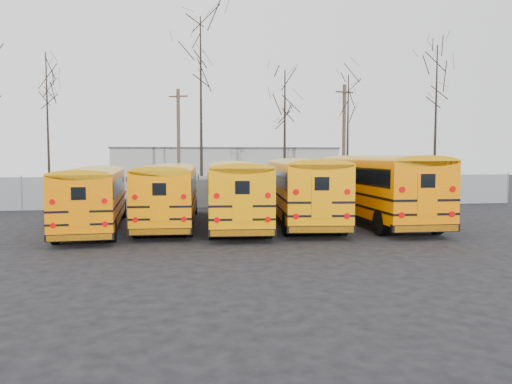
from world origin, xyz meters
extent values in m
plane|color=black|center=(0.00, 0.00, 0.00)|extent=(120.00, 120.00, 0.00)
cube|color=gray|center=(0.00, 12.00, 1.00)|extent=(40.00, 0.04, 2.00)
cube|color=#A3A29E|center=(2.00, 32.00, 2.00)|extent=(22.00, 8.00, 4.00)
cylinder|color=black|center=(-7.20, -0.32, 0.46)|extent=(0.31, 0.93, 0.91)
cylinder|color=black|center=(-5.14, -0.20, 0.46)|extent=(0.31, 0.93, 0.91)
cylinder|color=black|center=(-7.64, 7.34, 0.46)|extent=(0.31, 0.93, 0.91)
cylinder|color=black|center=(-5.58, 7.46, 0.46)|extent=(0.31, 0.93, 0.91)
cube|color=orange|center=(-6.34, 2.70, 1.53)|extent=(2.77, 8.61, 2.15)
cube|color=orange|center=(-6.63, 7.72, 0.91)|extent=(2.14, 1.67, 0.91)
cube|color=black|center=(-6.33, 2.52, 2.01)|extent=(2.75, 7.70, 0.64)
cube|color=black|center=(-6.39, 3.48, 0.87)|extent=(2.89, 10.18, 0.08)
cube|color=black|center=(-6.39, 3.48, 1.32)|extent=(2.89, 10.18, 0.08)
cube|color=black|center=(-6.10, -1.44, 0.41)|extent=(2.35, 0.34, 0.26)
cube|color=black|center=(-6.67, 8.45, 0.41)|extent=(2.20, 0.31, 0.24)
cube|color=orange|center=(-6.10, -1.54, 1.51)|extent=(0.69, 0.08, 1.42)
cylinder|color=#B20505|center=(-6.96, -1.60, 0.87)|extent=(0.20, 0.05, 0.20)
cylinder|color=#B20505|center=(-5.23, -1.50, 0.87)|extent=(0.20, 0.05, 0.20)
cylinder|color=#B20505|center=(-6.96, -1.60, 1.69)|extent=(0.20, 0.05, 0.20)
cylinder|color=#B20505|center=(-5.23, -1.50, 1.69)|extent=(0.20, 0.05, 0.20)
cylinder|color=black|center=(-4.35, 0.67, 0.47)|extent=(0.31, 0.96, 0.94)
cylinder|color=black|center=(-2.22, 0.56, 0.47)|extent=(0.31, 0.96, 0.94)
cylinder|color=black|center=(-3.93, 8.60, 0.47)|extent=(0.31, 0.96, 0.94)
cylinder|color=black|center=(-1.80, 8.48, 0.47)|extent=(0.31, 0.96, 0.94)
cube|color=#FF8A00|center=(-3.12, 3.68, 1.58)|extent=(2.83, 8.90, 2.22)
cube|color=#FF8A00|center=(-2.85, 8.87, 0.94)|extent=(2.21, 1.72, 0.94)
cube|color=black|center=(-3.13, 3.49, 2.08)|extent=(2.81, 7.96, 0.66)
cube|color=black|center=(-3.08, 4.48, 0.90)|extent=(2.94, 10.52, 0.09)
cube|color=black|center=(-3.08, 4.48, 1.37)|extent=(2.94, 10.52, 0.09)
cube|color=black|center=(-3.35, -0.61, 0.43)|extent=(2.43, 0.34, 0.26)
cube|color=black|center=(-2.81, 9.62, 0.43)|extent=(2.27, 0.31, 0.25)
cube|color=#FF8A00|center=(-3.36, -0.72, 1.56)|extent=(0.71, 0.08, 1.46)
cylinder|color=#B20505|center=(-4.26, -0.68, 0.90)|extent=(0.21, 0.05, 0.21)
cylinder|color=#B20505|center=(-2.46, -0.77, 0.90)|extent=(0.21, 0.05, 0.21)
cylinder|color=#B20505|center=(-4.26, -0.68, 1.75)|extent=(0.21, 0.05, 0.21)
cylinder|color=#B20505|center=(-2.46, -0.77, 1.75)|extent=(0.21, 0.05, 0.21)
cylinder|color=black|center=(-1.36, -0.12, 0.49)|extent=(0.34, 1.00, 0.99)
cylinder|color=black|center=(0.87, -0.27, 0.49)|extent=(0.34, 1.00, 0.99)
cylinder|color=black|center=(-0.80, 8.15, 0.49)|extent=(0.34, 1.00, 0.99)
cylinder|color=black|center=(1.43, 8.00, 0.49)|extent=(0.34, 1.00, 0.99)
cube|color=#FE9900|center=(-0.03, 3.00, 1.65)|extent=(3.08, 9.32, 2.32)
cube|color=#FE9900|center=(0.34, 8.42, 0.99)|extent=(2.33, 1.82, 0.99)
cube|color=black|center=(-0.04, 2.81, 2.17)|extent=(3.05, 8.34, 0.69)
cube|color=black|center=(0.03, 3.84, 0.94)|extent=(3.23, 11.01, 0.09)
cube|color=black|center=(0.03, 3.84, 1.43)|extent=(3.23, 11.01, 0.09)
cube|color=black|center=(-0.33, -1.47, 0.44)|extent=(2.53, 0.39, 0.28)
cube|color=black|center=(0.39, 9.20, 0.44)|extent=(2.38, 0.36, 0.26)
cube|color=#FE9900|center=(-0.34, -1.58, 1.63)|extent=(0.74, 0.09, 1.53)
cylinder|color=#B20505|center=(-1.28, -1.53, 0.94)|extent=(0.22, 0.05, 0.22)
cylinder|color=#B20505|center=(0.59, -1.66, 0.94)|extent=(0.22, 0.05, 0.22)
cylinder|color=#B20505|center=(-1.28, -1.53, 1.82)|extent=(0.22, 0.05, 0.22)
cylinder|color=#B20505|center=(0.59, -1.66, 1.82)|extent=(0.22, 0.05, 0.22)
cylinder|color=black|center=(1.71, 0.24, 0.52)|extent=(0.39, 1.06, 1.03)
cylinder|color=black|center=(4.04, 0.00, 0.52)|extent=(0.39, 1.06, 1.03)
cylinder|color=black|center=(2.58, 8.88, 0.52)|extent=(0.39, 1.06, 1.03)
cylinder|color=black|center=(4.90, 8.65, 0.52)|extent=(0.39, 1.06, 1.03)
cube|color=#FF9700|center=(3.21, 3.46, 1.73)|extent=(3.53, 9.82, 2.43)
cube|color=#FF9700|center=(3.78, 9.12, 1.03)|extent=(2.49, 1.98, 1.03)
cube|color=black|center=(3.19, 3.26, 2.27)|extent=(3.47, 8.80, 0.72)
cube|color=black|center=(3.30, 4.34, 0.98)|extent=(3.74, 11.60, 0.09)
cube|color=black|center=(3.30, 4.34, 1.50)|extent=(3.74, 11.60, 0.09)
cube|color=black|center=(2.74, -1.22, 0.47)|extent=(2.66, 0.49, 0.29)
cube|color=black|center=(3.86, 9.94, 0.47)|extent=(2.49, 0.45, 0.27)
cube|color=#FF9700|center=(2.73, -1.33, 1.71)|extent=(0.78, 0.12, 1.60)
cylinder|color=#B20505|center=(1.75, -1.24, 0.98)|extent=(0.23, 0.06, 0.23)
cylinder|color=#B20505|center=(3.71, -1.44, 0.98)|extent=(0.23, 0.06, 0.23)
cylinder|color=#B20505|center=(1.75, -1.24, 1.91)|extent=(0.23, 0.06, 0.23)
cylinder|color=#B20505|center=(3.71, -1.44, 1.91)|extent=(0.23, 0.06, 0.23)
cylinder|color=black|center=(5.56, -0.28, 0.54)|extent=(0.31, 1.08, 1.08)
cylinder|color=black|center=(8.00, -0.29, 0.54)|extent=(0.31, 1.08, 1.08)
cylinder|color=black|center=(5.61, 8.80, 0.54)|extent=(0.31, 1.08, 1.08)
cylinder|color=black|center=(8.06, 8.79, 0.54)|extent=(0.31, 1.08, 1.08)
cube|color=#FF7D00|center=(6.80, 3.23, 1.81)|extent=(2.77, 10.07, 2.54)
cube|color=#FF7D00|center=(6.84, 9.18, 1.08)|extent=(2.44, 1.85, 1.08)
cube|color=black|center=(6.80, 3.01, 2.38)|extent=(2.80, 8.99, 0.76)
cube|color=black|center=(6.81, 4.15, 1.03)|extent=(2.81, 11.93, 0.10)
cube|color=black|center=(6.81, 4.15, 1.57)|extent=(2.81, 11.93, 0.10)
cube|color=black|center=(6.77, -1.69, 0.49)|extent=(2.77, 0.26, 0.30)
cube|color=black|center=(6.84, 10.04, 0.49)|extent=(2.60, 0.23, 0.28)
cube|color=#FF7D00|center=(6.77, -1.81, 1.78)|extent=(0.81, 0.05, 1.68)
cylinder|color=#B20505|center=(5.74, -1.82, 1.03)|extent=(0.24, 0.04, 0.24)
cylinder|color=#B20505|center=(7.80, -1.83, 1.03)|extent=(0.24, 0.04, 0.24)
cylinder|color=#B20505|center=(5.74, -1.82, 2.00)|extent=(0.24, 0.04, 0.24)
cylinder|color=#B20505|center=(7.80, -1.83, 2.00)|extent=(0.24, 0.04, 0.24)
cylinder|color=brown|center=(-2.66, 17.18, 4.05)|extent=(0.25, 0.25, 8.10)
cube|color=brown|center=(-2.66, 17.18, 7.56)|extent=(1.37, 0.66, 0.11)
cylinder|color=#4B3A2B|center=(10.39, 18.86, 4.46)|extent=(0.28, 0.28, 8.92)
cube|color=#4B3A2B|center=(10.39, 18.86, 8.32)|extent=(1.56, 0.55, 0.12)
cone|color=black|center=(-10.85, 13.83, 4.90)|extent=(0.26, 0.26, 9.80)
cone|color=black|center=(-1.13, 14.59, 6.29)|extent=(0.26, 0.26, 12.58)
cone|color=black|center=(5.20, 17.16, 4.82)|extent=(0.26, 0.26, 9.63)
cone|color=black|center=(10.14, 17.23, 4.71)|extent=(0.26, 0.26, 9.41)
cone|color=black|center=(16.82, 16.32, 5.84)|extent=(0.26, 0.26, 11.67)
camera|label=1|loc=(-2.59, -19.60, 3.27)|focal=35.00mm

